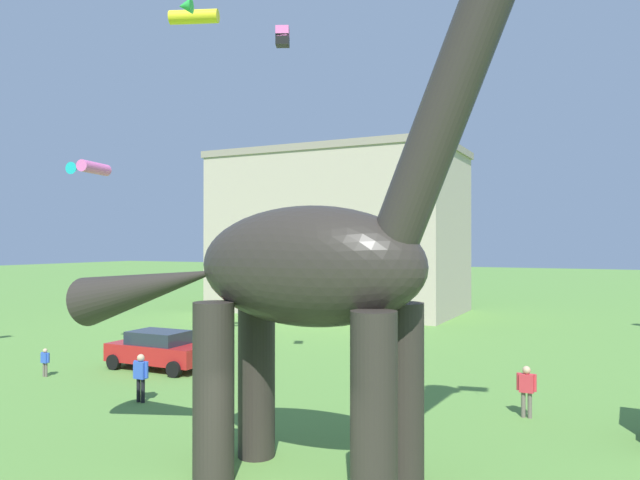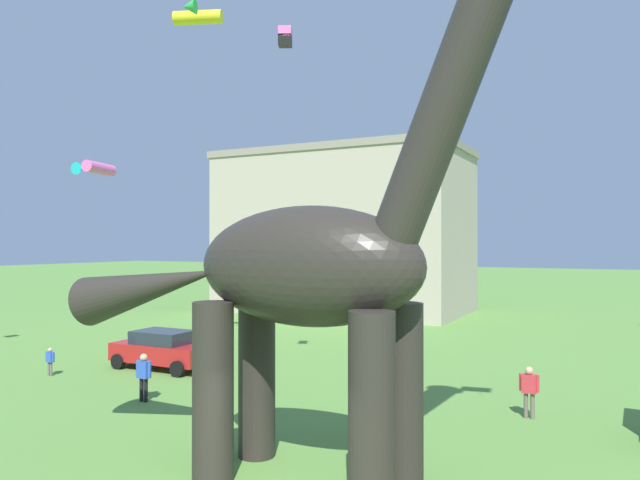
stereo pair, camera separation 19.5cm
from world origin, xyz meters
name	(u,v)px [view 1 (the left image)]	position (x,y,z in m)	size (l,w,h in m)	color
dinosaur_sculpture	(305,266)	(-0.06, 2.42, 4.64)	(12.26, 2.60, 12.82)	#2D2823
parked_sedan_left	(159,349)	(-10.75, 9.80, 0.81)	(4.24, 2.01, 1.55)	red
person_strolling_adult	(45,360)	(-13.69, 6.78, 0.66)	(0.41, 0.18, 1.09)	#6B6056
person_near_flyer	(527,386)	(3.55, 9.47, 0.92)	(0.57, 0.25, 1.52)	#6B6056
person_vendor_side	(141,373)	(-7.79, 5.67, 0.94)	(0.58, 0.26, 1.55)	black
kite_trailing	(192,15)	(-10.31, 11.37, 14.93)	(2.20, 2.14, 0.63)	yellow
kite_drifting	(90,168)	(-15.08, 10.19, 8.48)	(1.79, 1.94, 0.55)	pink
kite_mid_center	(283,37)	(-4.37, 8.85, 12.26)	(0.60, 0.60, 0.65)	pink
background_building_block	(339,231)	(-12.94, 32.06, 6.03)	(18.17, 10.18, 12.04)	#B7A893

